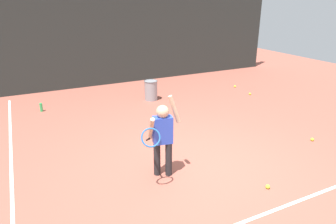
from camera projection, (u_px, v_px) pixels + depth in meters
ground_plane at (203, 166)px, 5.31m from camera, size 20.00×20.00×0.00m
court_line_baseline at (261, 215)px, 4.11m from camera, size 9.00×0.05×0.00m
court_line_sideline at (12, 180)px, 4.91m from camera, size 0.05×9.00×0.00m
back_fence_windscreen at (104, 34)px, 9.77m from camera, size 12.78×0.08×3.30m
fence_post_1 at (103, 31)px, 9.79m from camera, size 0.09×0.09×3.45m
fence_post_2 at (255, 24)px, 12.38m from camera, size 0.09×0.09×3.45m
tennis_player at (162, 135)px, 4.79m from camera, size 0.80×0.57×1.35m
ball_hopper at (151, 90)px, 8.66m from camera, size 0.38×0.38×0.56m
water_bottle at (41, 107)px, 7.83m from camera, size 0.07×0.07×0.22m
tennis_ball_0 at (250, 94)px, 9.18m from camera, size 0.07×0.07×0.07m
tennis_ball_1 at (235, 86)px, 9.95m from camera, size 0.07×0.07×0.07m
tennis_ball_2 at (268, 187)px, 4.68m from camera, size 0.07×0.07×0.07m
tennis_ball_3 at (312, 139)px, 6.23m from camera, size 0.07×0.07×0.07m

